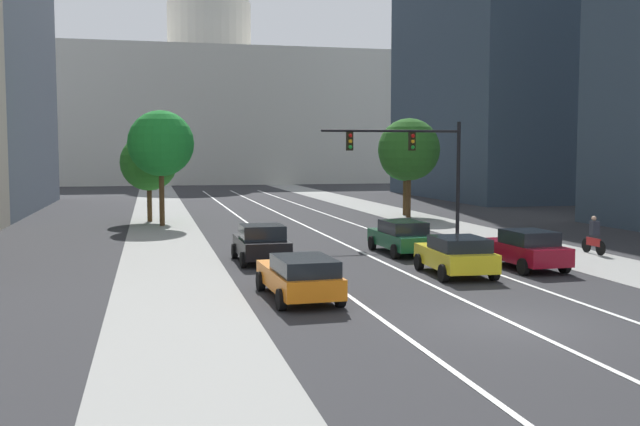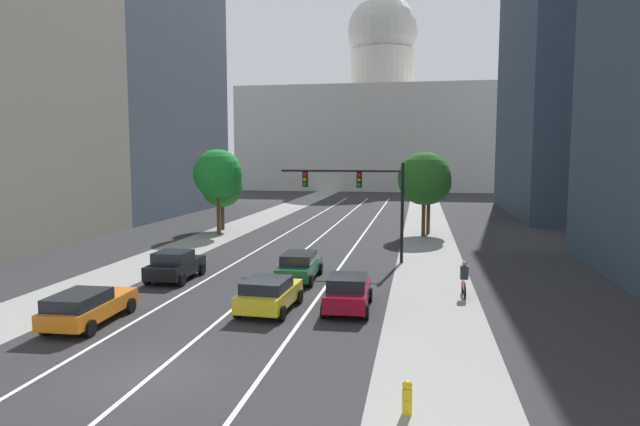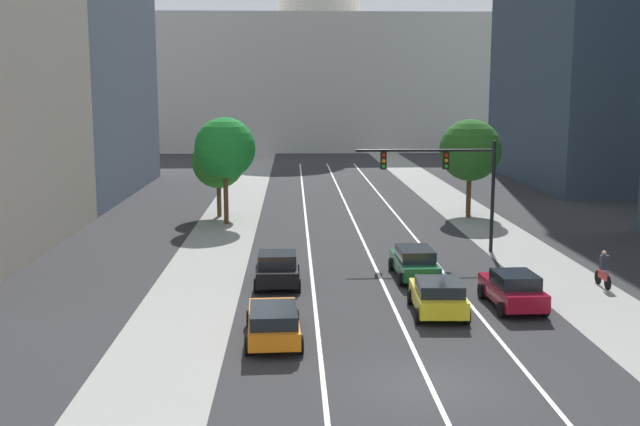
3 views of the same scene
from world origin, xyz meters
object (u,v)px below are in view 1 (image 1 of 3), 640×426
car_orange (300,276)px  street_tree_far_right (405,155)px  car_green (402,236)px  street_tree_mid_left (149,163)px  street_tree_mid_right (409,150)px  car_crimson (525,249)px  car_yellow (456,255)px  capitol_building (210,103)px  traffic_signal_mast (415,155)px  car_black (261,243)px  street_tree_near_left (161,144)px  cyclist (594,235)px

car_orange → street_tree_far_right: size_ratio=0.74×
car_orange → car_green: bearing=-38.1°
street_tree_mid_left → street_tree_mid_right: bearing=-3.3°
car_crimson → car_yellow: bearing=102.2°
street_tree_mid_right → street_tree_far_right: bearing=77.6°
capitol_building → street_tree_mid_right: size_ratio=7.72×
capitol_building → street_tree_mid_left: capitol_building is taller
car_green → traffic_signal_mast: size_ratio=0.60×
capitol_building → car_green: (1.64, -84.91, -11.42)m
capitol_building → car_black: 86.97m
street_tree_near_left → street_tree_mid_left: bearing=104.2°
car_green → car_black: bearing=99.1°
car_green → car_orange: bearing=143.2°
car_black → car_green: bearing=-80.6°
car_orange → street_tree_mid_left: (-4.53, 27.41, 3.15)m
street_tree_mid_right → street_tree_mid_left: bearing=176.7°
traffic_signal_mast → street_tree_mid_left: 18.70m
traffic_signal_mast → cyclist: (5.65, -7.78, -3.61)m
car_black → street_tree_mid_left: 20.23m
car_yellow → street_tree_far_right: bearing=-13.1°
car_crimson → street_tree_far_right: size_ratio=0.67×
capitol_building → car_yellow: bearing=-89.0°
cyclist → street_tree_far_right: (-1.37, 21.20, 3.52)m
capitol_building → street_tree_mid_left: (-9.44, -66.61, -8.31)m
car_green → street_tree_near_left: bearing=32.9°
car_black → traffic_signal_mast: bearing=-54.3°
car_orange → traffic_signal_mast: bearing=-34.5°
capitol_building → car_yellow: size_ratio=13.10×
car_green → cyclist: size_ratio=2.69×
car_yellow → traffic_signal_mast: 12.61m
car_crimson → car_green: bearing=30.2°
capitol_building → car_crimson: capitol_building is taller
car_yellow → car_black: size_ratio=1.01×
street_tree_near_left → car_orange: bearing=-81.2°
capitol_building → car_black: size_ratio=13.28×
car_yellow → street_tree_mid_right: street_tree_mid_right is taller
car_yellow → street_tree_far_right: (7.02, 25.16, 3.59)m
street_tree_far_right → capitol_building: bearing=97.5°
street_tree_far_right → traffic_signal_mast: bearing=-107.7°
car_yellow → street_tree_near_left: street_tree_near_left is taller
car_green → street_tree_mid_left: (-11.08, 18.30, 3.11)m
capitol_building → traffic_signal_mast: capitol_building is taller
capitol_building → traffic_signal_mast: bearing=-86.8°
car_green → street_tree_far_right: 20.69m
car_black → street_tree_near_left: bearing=12.1°
capitol_building → street_tree_mid_right: bearing=-83.0°
car_black → street_tree_near_left: size_ratio=0.56×
car_crimson → street_tree_near_left: (-13.61, 20.51, 4.32)m
car_orange → car_black: car_black is taller
car_crimson → street_tree_far_right: 24.86m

